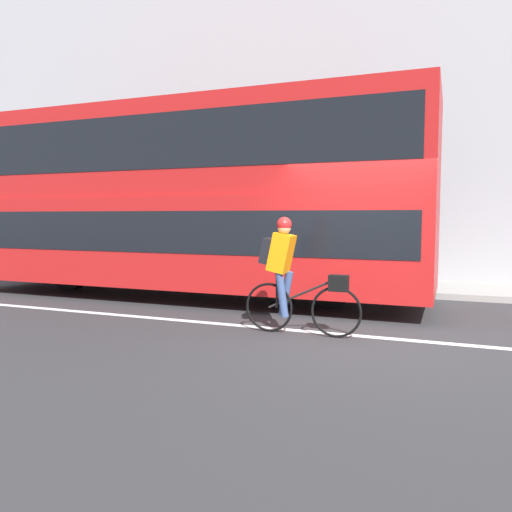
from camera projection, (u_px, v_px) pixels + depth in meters
ground_plane at (349, 337)px, 6.86m from camera, size 80.00×80.00×0.00m
road_center_line at (351, 335)px, 6.96m from camera, size 50.00×0.14×0.01m
sidewalk_curb at (390, 286)px, 11.38m from camera, size 60.00×2.31×0.13m
building_facade at (401, 86)px, 12.21m from camera, size 60.00×0.30×9.67m
bus at (186, 194)px, 10.08m from camera, size 9.63×2.45×3.79m
cyclist_on_bike at (290, 271)px, 7.00m from camera, size 1.68×0.32×1.65m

